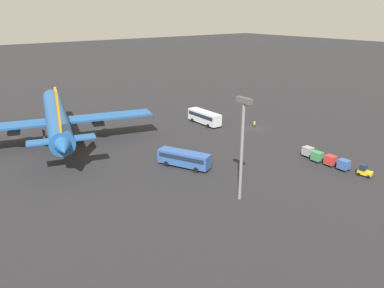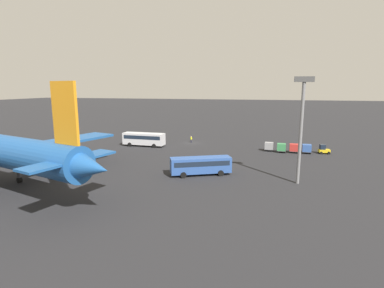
{
  "view_description": "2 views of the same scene",
  "coord_description": "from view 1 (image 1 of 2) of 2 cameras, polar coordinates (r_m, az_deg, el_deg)",
  "views": [
    {
      "loc": [
        -61.91,
        67.39,
        28.12
      ],
      "look_at": [
        -8.69,
        26.36,
        4.05
      ],
      "focal_mm": 35.0,
      "sensor_mm": 36.0,
      "label": 1
    },
    {
      "loc": [
        -20.17,
        76.64,
        14.7
      ],
      "look_at": [
        -6.38,
        24.17,
        4.44
      ],
      "focal_mm": 28.0,
      "sensor_mm": 36.0,
      "label": 2
    }
  ],
  "objects": [
    {
      "name": "cargo_cart_red",
      "position": [
        76.13,
        20.33,
        -2.3
      ],
      "size": [
        2.05,
        1.74,
        2.06
      ],
      "rotation": [
        0.0,
        0.0,
        -0.03
      ],
      "color": "#38383D",
      "rests_on": "ground"
    },
    {
      "name": "shuttle_bus_near",
      "position": [
        97.79,
        1.9,
        4.21
      ],
      "size": [
        10.71,
        3.27,
        3.35
      ],
      "rotation": [
        0.0,
        0.0,
        -0.01
      ],
      "color": "silver",
      "rests_on": "ground"
    },
    {
      "name": "cargo_cart_grey",
      "position": [
        79.36,
        17.25,
        -1.05
      ],
      "size": [
        2.05,
        1.74,
        2.06
      ],
      "rotation": [
        0.0,
        0.0,
        -0.03
      ],
      "color": "#38383D",
      "rests_on": "ground"
    },
    {
      "name": "light_pole",
      "position": [
        56.26,
        7.68,
        0.84
      ],
      "size": [
        2.8,
        0.7,
        16.3
      ],
      "color": "slate",
      "rests_on": "ground"
    },
    {
      "name": "cargo_cart_green",
      "position": [
        77.27,
        18.52,
        -1.76
      ],
      "size": [
        2.05,
        1.74,
        2.06
      ],
      "rotation": [
        0.0,
        0.0,
        -0.03
      ],
      "color": "#38383D",
      "rests_on": "ground"
    },
    {
      "name": "airplane",
      "position": [
        88.05,
        -19.99,
        3.82
      ],
      "size": [
        47.75,
        41.64,
        15.43
      ],
      "rotation": [
        0.0,
        0.0,
        -0.27
      ],
      "color": "#1E5193",
      "rests_on": "ground"
    },
    {
      "name": "worker_person",
      "position": [
        96.11,
        9.49,
        2.96
      ],
      "size": [
        0.38,
        0.38,
        1.74
      ],
      "color": "#1E1E2D",
      "rests_on": "ground"
    },
    {
      "name": "baggage_tug",
      "position": [
        74.06,
        24.79,
        -3.74
      ],
      "size": [
        2.6,
        2.01,
        2.1
      ],
      "rotation": [
        0.0,
        0.0,
        0.18
      ],
      "color": "gold",
      "rests_on": "ground"
    },
    {
      "name": "cargo_cart_blue",
      "position": [
        74.91,
        22.12,
        -2.89
      ],
      "size": [
        2.05,
        1.74,
        2.06
      ],
      "rotation": [
        0.0,
        0.0,
        -0.03
      ],
      "color": "#38383D",
      "rests_on": "ground"
    },
    {
      "name": "shuttle_bus_far",
      "position": [
        70.67,
        -1.21,
        -2.13
      ],
      "size": [
        10.41,
        6.67,
        3.05
      ],
      "rotation": [
        0.0,
        0.0,
        0.44
      ],
      "color": "#2D5199",
      "rests_on": "ground"
    },
    {
      "name": "ground_plane",
      "position": [
        95.73,
        9.37,
        2.36
      ],
      "size": [
        600.0,
        600.0,
        0.0
      ],
      "primitive_type": "plane",
      "color": "#232326"
    }
  ]
}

